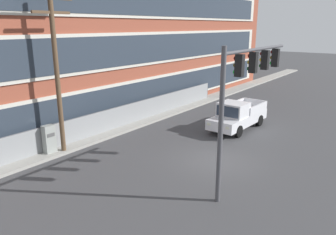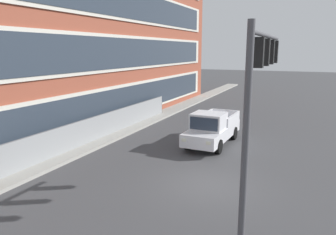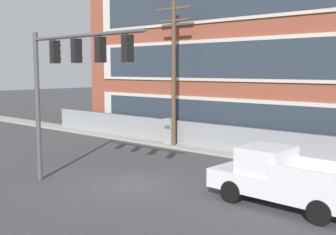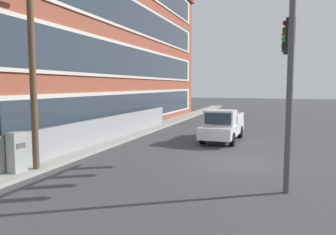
# 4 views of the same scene
# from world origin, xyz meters

# --- Properties ---
(ground_plane) EXTENTS (160.00, 160.00, 0.00)m
(ground_plane) POSITION_xyz_m (0.00, 0.00, 0.00)
(ground_plane) COLOR #424244
(sidewalk_building_side) EXTENTS (80.00, 1.64, 0.16)m
(sidewalk_building_side) POSITION_xyz_m (0.00, 8.00, 0.08)
(sidewalk_building_side) COLOR #9E9B93
(sidewalk_building_side) RESTS_ON ground
(brick_mill_building) EXTENTS (39.99, 12.37, 14.11)m
(brick_mill_building) POSITION_xyz_m (6.11, 14.71, 7.07)
(brick_mill_building) COLOR brown
(brick_mill_building) RESTS_ON ground
(chain_link_fence) EXTENTS (29.86, 0.06, 1.63)m
(chain_link_fence) POSITION_xyz_m (-1.88, 8.19, 0.83)
(chain_link_fence) COLOR gray
(chain_link_fence) RESTS_ON ground
(traffic_signal_mast) EXTENTS (6.50, 0.43, 6.30)m
(traffic_signal_mast) POSITION_xyz_m (-1.51, -2.06, 4.74)
(traffic_signal_mast) COLOR #4C4C51
(traffic_signal_mast) RESTS_ON ground
(pickup_truck_white) EXTENTS (5.53, 2.18, 2.03)m
(pickup_truck_white) POSITION_xyz_m (5.76, 1.58, 0.95)
(pickup_truck_white) COLOR silver
(pickup_truck_white) RESTS_ON ground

